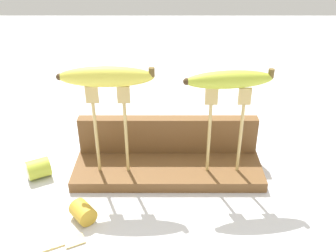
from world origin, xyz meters
TOP-DOWN VIEW (x-y plane):
  - ground_plane at (0.00, 0.00)m, footprint 3.00×3.00m
  - wooden_board at (0.00, 0.00)m, footprint 0.42×0.14m
  - board_backstop at (0.00, 0.06)m, footprint 0.41×0.03m
  - fork_stand_left at (-0.12, -0.02)m, footprint 0.09×0.01m
  - fork_stand_right at (0.12, -0.02)m, footprint 0.09×0.01m
  - banana_raised_left at (-0.12, -0.02)m, footprint 0.19×0.04m
  - banana_raised_right at (0.12, -0.02)m, footprint 0.18×0.06m
  - fork_fallen_near at (-0.22, -0.23)m, footprint 0.18×0.10m
  - banana_chunk_near at (-0.17, -0.15)m, footprint 0.06×0.06m
  - banana_chunk_far at (-0.29, -0.01)m, footprint 0.06×0.06m

SIDE VIEW (x-z plane):
  - ground_plane at x=0.00m, z-range 0.00..0.00m
  - fork_fallen_near at x=-0.22m, z-range 0.00..0.01m
  - wooden_board at x=0.00m, z-range 0.00..0.02m
  - banana_chunk_near at x=-0.17m, z-range 0.00..0.04m
  - banana_chunk_far at x=-0.29m, z-range 0.00..0.04m
  - board_backstop at x=0.00m, z-range 0.02..0.11m
  - fork_stand_right at x=0.12m, z-range 0.04..0.24m
  - fork_stand_left at x=-0.12m, z-range 0.04..0.24m
  - banana_raised_right at x=0.12m, z-range 0.22..0.26m
  - banana_raised_left at x=-0.12m, z-range 0.23..0.27m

